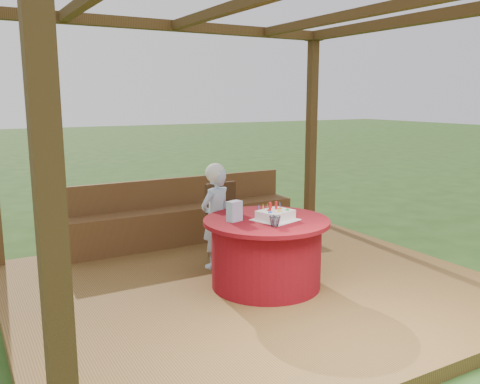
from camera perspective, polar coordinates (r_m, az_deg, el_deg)
name	(u,v)px	position (r m, az deg, el deg)	size (l,w,h in m)	color
ground	(252,295)	(5.15, 1.41, -11.47)	(60.00, 60.00, 0.00)	#254818
deck	(252,289)	(5.12, 1.41, -10.84)	(4.50, 4.00, 0.12)	brown
pergola	(254,44)	(4.79, 1.54, 16.28)	(4.50, 4.00, 2.72)	brown
bench	(183,221)	(6.49, -6.44, -3.26)	(3.00, 0.42, 0.80)	brown
table	(266,252)	(4.95, 2.95, -6.75)	(1.21, 1.21, 0.67)	maroon
chair	(226,217)	(5.81, -1.60, -2.84)	(0.44, 0.44, 0.85)	#3C2613
elderly_woman	(216,214)	(5.43, -2.74, -2.53)	(0.46, 0.38, 1.13)	#94BBDC
birthday_cake	(275,215)	(4.82, 4.00, -2.59)	(0.44, 0.44, 0.17)	white
gift_bag	(234,211)	(4.76, -0.63, -2.16)	(0.13, 0.09, 0.19)	#CA82B9
drinking_glass	(275,221)	(4.58, 3.95, -3.29)	(0.11, 0.11, 0.10)	silver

